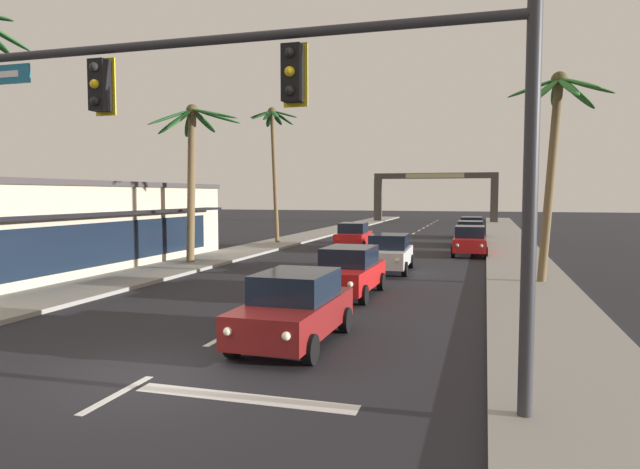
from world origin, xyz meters
TOP-DOWN VIEW (x-y plane):
  - ground_plane at (0.00, 0.00)m, footprint 220.00×220.00m
  - sidewalk_right at (7.80, 20.00)m, footprint 3.20×110.00m
  - sidewalk_left at (-7.80, 20.00)m, footprint 3.20×110.00m
  - lane_markings at (0.46, 19.18)m, footprint 4.28×86.71m
  - traffic_signal_mast at (3.04, -0.42)m, footprint 11.43×0.41m
  - sedan_lead_at_stop_bar at (1.88, 3.00)m, footprint 1.99×4.47m
  - sedan_third_in_queue at (1.63, 9.48)m, footprint 2.01×4.47m
  - sedan_fifth_in_queue at (1.96, 15.95)m, footprint 2.05×4.49m
  - sedan_oncoming_far at (-1.96, 25.90)m, footprint 2.10×4.51m
  - sedan_parked_nearest_kerb at (5.14, 30.07)m, footprint 2.01×4.48m
  - sedan_parked_mid_kerb at (5.27, 23.92)m, footprint 2.01×4.48m
  - sedan_parked_far_kerb at (5.06, 37.31)m, footprint 1.96×4.46m
  - palm_left_second at (-7.68, 15.67)m, footprint 4.57×4.44m
  - palm_left_third at (-8.09, 27.73)m, footprint 3.54×3.29m
  - palm_right_second at (8.59, 13.80)m, footprint 3.85×3.70m
  - storefront_strip_left at (-13.00, 12.05)m, footprint 8.43×19.32m
  - town_gateway_arch at (0.00, 62.30)m, footprint 15.12×0.90m

SIDE VIEW (x-z plane):
  - ground_plane at x=0.00m, z-range 0.00..0.00m
  - lane_markings at x=0.46m, z-range 0.00..0.01m
  - sidewalk_right at x=7.80m, z-range 0.00..0.14m
  - sidewalk_left at x=-7.80m, z-range 0.00..0.14m
  - sedan_lead_at_stop_bar at x=1.88m, z-range 0.01..1.69m
  - sedan_third_in_queue at x=1.63m, z-range 0.01..1.69m
  - sedan_fifth_in_queue at x=1.96m, z-range 0.01..1.69m
  - sedan_oncoming_far at x=-1.96m, z-range 0.01..1.69m
  - sedan_parked_nearest_kerb at x=5.14m, z-range 0.01..1.69m
  - sedan_parked_mid_kerb at x=5.27m, z-range 0.01..1.69m
  - sedan_parked_far_kerb at x=5.06m, z-range 0.01..1.69m
  - storefront_strip_left at x=-13.00m, z-range 0.00..4.07m
  - town_gateway_arch at x=0.00m, z-range 0.97..7.10m
  - traffic_signal_mast at x=3.04m, z-range 1.54..8.25m
  - palm_left_second at x=-7.68m, z-range 1.69..9.54m
  - palm_right_second at x=8.59m, z-range 1.90..9.97m
  - palm_left_third at x=-8.09m, z-range 2.33..11.82m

